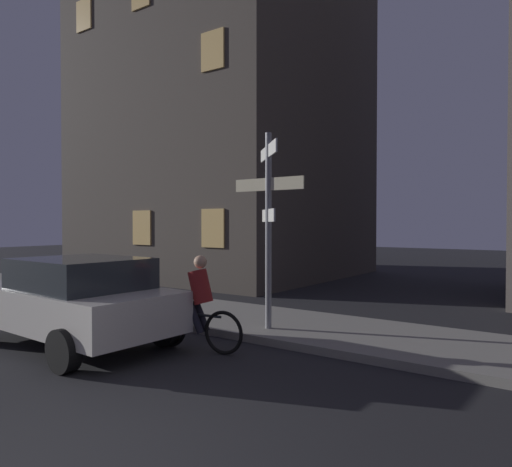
{
  "coord_description": "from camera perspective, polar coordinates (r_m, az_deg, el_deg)",
  "views": [
    {
      "loc": [
        3.72,
        -2.06,
        2.14
      ],
      "look_at": [
        -1.63,
        5.42,
        1.95
      ],
      "focal_mm": 33.27,
      "sensor_mm": 36.0,
      "label": 1
    }
  ],
  "objects": [
    {
      "name": "sidewalk_kerb",
      "position": [
        9.21,
        11.0,
        -11.81
      ],
      "size": [
        40.0,
        2.73,
        0.14
      ],
      "primitive_type": "cube",
      "color": "gray",
      "rests_on": "ground_plane"
    },
    {
      "name": "signpost",
      "position": [
        9.02,
        1.5,
        2.48
      ],
      "size": [
        1.54,
        1.07,
        3.73
      ],
      "color": "gray",
      "rests_on": "sidewalk_kerb"
    },
    {
      "name": "cyclist",
      "position": [
        8.1,
        -6.99,
        -8.71
      ],
      "size": [
        1.81,
        0.38,
        1.61
      ],
      "color": "black",
      "rests_on": "ground_plane"
    },
    {
      "name": "building_left_block",
      "position": [
        21.31,
        -3.6,
        18.08
      ],
      "size": [
        9.79,
        9.35,
        16.66
      ],
      "color": "#4C443D",
      "rests_on": "ground_plane"
    },
    {
      "name": "car_far_oncoming",
      "position": [
        8.97,
        -21.06,
        -7.37
      ],
      "size": [
        4.29,
        2.23,
        1.55
      ],
      "color": "beige",
      "rests_on": "ground_plane"
    }
  ]
}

